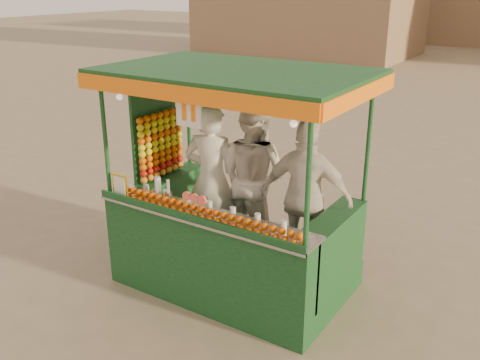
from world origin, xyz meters
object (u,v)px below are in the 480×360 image
Objects in this scene: juice_cart at (225,222)px; vendor_middle at (253,176)px; vendor_right at (306,197)px; vendor_left at (211,179)px.

juice_cart reaches higher than vendor_middle.
vendor_right is (0.76, -0.13, -0.05)m from vendor_middle.
juice_cart reaches higher than vendor_left.
vendor_left is 0.97× the size of vendor_middle.
vendor_left reaches higher than vendor_right.
vendor_middle is 1.06× the size of vendor_right.
vendor_right is (0.82, 0.39, 0.35)m from juice_cart.
vendor_left is at bearing 40.53° from vendor_middle.
vendor_middle reaches higher than vendor_right.
vendor_right is (1.17, 0.16, -0.03)m from vendor_left.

